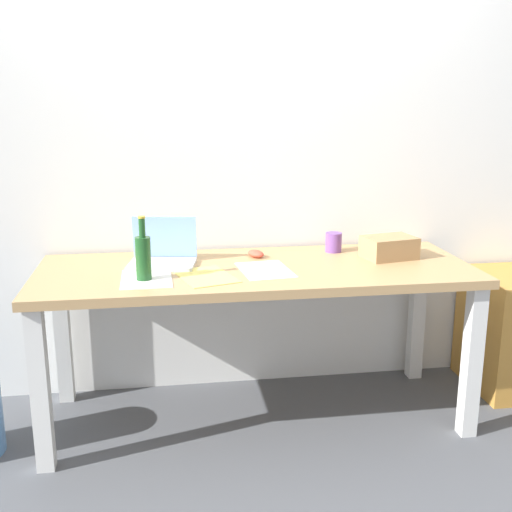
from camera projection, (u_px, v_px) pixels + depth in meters
The scene contains 12 objects.
ground_plane at pixel (256, 415), 3.01m from camera, with size 8.00×8.00×0.00m, color #515459.
back_wall at pixel (243, 135), 3.10m from camera, with size 5.20×0.08×2.60m, color white.
desk at pixel (256, 286), 2.85m from camera, with size 1.95×0.73×0.74m.
laptop_left at pixel (163, 254), 2.85m from camera, with size 0.33×0.26×0.21m.
beer_bottle at pixel (143, 256), 2.60m from camera, with size 0.06×0.06×0.27m.
computer_mouse at pixel (256, 254), 2.99m from camera, with size 0.06×0.10×0.03m, color #D84C38.
cardboard_box at pixel (389, 247), 2.97m from camera, with size 0.24×0.17×0.10m, color tan.
coffee_mug at pixel (334, 242), 3.09m from camera, with size 0.08×0.08×0.10m, color #724799.
paper_sheet_center at pixel (265, 270), 2.76m from camera, with size 0.21×0.30×0.00m, color white.
paper_sheet_front_left at pixel (147, 279), 2.63m from camera, with size 0.21×0.30×0.00m, color white.
paper_yellow_folder at pixel (206, 276), 2.67m from camera, with size 0.21×0.30×0.00m, color #F4E06B.
filing_cabinet at pixel (512, 331), 3.25m from camera, with size 0.40×0.48×0.61m, color #C68938.
Camera 1 is at (-0.41, -2.69, 1.48)m, focal length 43.98 mm.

